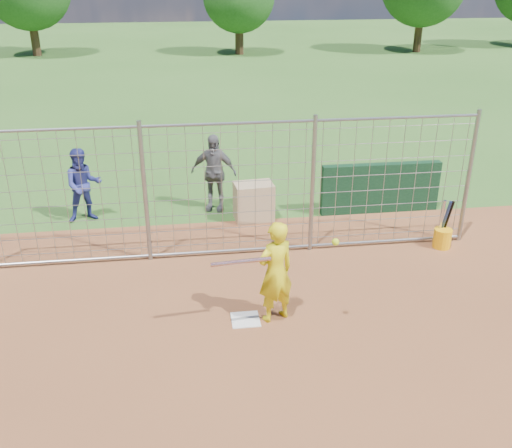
{
  "coord_description": "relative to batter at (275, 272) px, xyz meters",
  "views": [
    {
      "loc": [
        -0.83,
        -7.47,
        4.96
      ],
      "look_at": [
        0.3,
        0.8,
        1.15
      ],
      "focal_mm": 40.0,
      "sensor_mm": 36.0,
      "label": 1
    }
  ],
  "objects": [
    {
      "name": "bystander_a",
      "position": [
        -3.34,
        4.21,
        -0.03
      ],
      "size": [
        0.88,
        0.76,
        1.57
      ],
      "primitive_type": "imported",
      "rotation": [
        0.0,
        0.0,
        0.24
      ],
      "color": "navy",
      "rests_on": "ground"
    },
    {
      "name": "equipment_bin",
      "position": [
        0.18,
        3.77,
        -0.41
      ],
      "size": [
        0.85,
        0.62,
        0.8
      ],
      "primitive_type": "cube",
      "rotation": [
        0.0,
        0.0,
        0.09
      ],
      "color": "tan",
      "rests_on": "ground"
    },
    {
      "name": "bystander_b",
      "position": [
        -0.61,
        4.43,
        0.04
      ],
      "size": [
        1.08,
        0.7,
        1.71
      ],
      "primitive_type": "imported",
      "rotation": [
        0.0,
        0.0,
        -0.31
      ],
      "color": "#5A5B5F",
      "rests_on": "ground"
    },
    {
      "name": "batter",
      "position": [
        0.0,
        0.0,
        0.0
      ],
      "size": [
        0.7,
        0.59,
        1.62
      ],
      "primitive_type": "imported",
      "rotation": [
        0.0,
        0.0,
        3.55
      ],
      "color": "yellow",
      "rests_on": "ground"
    },
    {
      "name": "backstop_fence",
      "position": [
        -0.45,
        2.21,
        0.45
      ],
      "size": [
        9.08,
        0.08,
        2.6
      ],
      "color": "gray",
      "rests_on": "ground"
    },
    {
      "name": "equipment_in_play",
      "position": [
        -0.23,
        -0.32,
        0.44
      ],
      "size": [
        1.78,
        0.27,
        0.38
      ],
      "color": "silver",
      "rests_on": "ground"
    },
    {
      "name": "bucket_with_bats",
      "position": [
        3.57,
        1.96,
        -0.57
      ],
      "size": [
        0.34,
        0.35,
        0.98
      ],
      "color": "#FFB00D",
      "rests_on": "ground"
    },
    {
      "name": "home_plate",
      "position": [
        -0.45,
        0.01,
        -0.8
      ],
      "size": [
        0.43,
        0.43,
        0.02
      ],
      "primitive_type": "cube",
      "color": "silver",
      "rests_on": "ground"
    },
    {
      "name": "ground",
      "position": [
        -0.45,
        0.21,
        -0.81
      ],
      "size": [
        100.0,
        100.0,
        0.0
      ],
      "primitive_type": "plane",
      "color": "#2D591E",
      "rests_on": "ground"
    },
    {
      "name": "dugout_wall",
      "position": [
        2.95,
        3.81,
        -0.26
      ],
      "size": [
        2.6,
        0.2,
        1.1
      ],
      "primitive_type": "cube",
      "color": "#11381E",
      "rests_on": "ground"
    }
  ]
}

